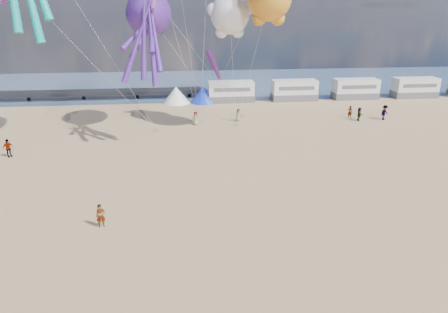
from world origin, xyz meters
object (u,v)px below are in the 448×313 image
Objects in this scene: motorhome_2 at (355,89)px; beachgoer_0 at (238,115)px; tent_blue at (204,94)px; kite_panda at (230,14)px; beachgoer_5 at (350,112)px; sandbag_c at (236,125)px; sandbag_d at (243,117)px; beachgoer_2 at (385,113)px; beachgoer_6 at (196,118)px; kite_octopus_purple at (149,14)px; beachgoer_3 at (8,148)px; beachgoer_4 at (359,114)px; tent_white at (176,95)px; standing_person at (101,216)px; motorhome_3 at (415,88)px; sandbag_a at (156,130)px; windsock_right at (214,65)px; sandbag_b at (224,120)px; motorhome_1 at (294,90)px; sandbag_e at (200,122)px; motorhome_0 at (231,92)px.

motorhome_2 is 4.35× the size of beachgoer_0.
tent_blue is 11.17m from beachgoer_0.
kite_panda is at bearing -147.80° from motorhome_2.
beachgoer_5 is 3.16× the size of sandbag_c.
kite_panda is at bearing -118.40° from sandbag_d.
beachgoer_2 reaches higher than sandbag_c.
beachgoer_2 reaches higher than sandbag_d.
kite_octopus_purple is at bearing -169.31° from beachgoer_6.
sandbag_d is (23.98, 11.60, -0.77)m from beachgoer_3.
beachgoer_4 is 14.33m from sandbag_d.
beachgoer_6 is at bearing -78.71° from tent_white.
standing_person is at bearing -100.99° from beachgoer_3.
motorhome_3 reaches higher than beachgoer_3.
beachgoer_4 is at bearing -12.88° from beachgoer_0.
windsock_right reaches higher than sandbag_a.
standing_person is 24.64m from kite_octopus_purple.
beachgoer_6 is at bearing 168.78° from sandbag_c.
kite_octopus_purple reaches higher than sandbag_b.
beachgoer_6 reaches higher than sandbag_c.
beachgoer_2 is 3.71× the size of sandbag_c.
kite_panda is (-2.25, -4.16, 12.37)m from sandbag_d.
tent_white is 8.00× the size of sandbag_d.
motorhome_1 is 12.79m from sandbag_d.
motorhome_1 is 1.00× the size of motorhome_2.
beachgoer_2 is at bearing -85.75° from beachgoer_4.
kite_octopus_purple is at bearing -100.04° from tent_white.
sandbag_a is at bearing -70.42° from kite_octopus_purple.
beachgoer_2 is 30.28m from kite_octopus_purple.
windsock_right is at bearing -44.11° from sandbag_e.
beachgoer_6 is at bearing -98.09° from tent_blue.
tent_white is at bearing 69.13° from standing_person.
motorhome_1 is 14.50m from beachgoer_2.
beachgoer_3 is (-33.03, -20.53, -0.62)m from motorhome_1.
standing_person is 0.85× the size of beachgoer_2.
motorhome_2 is at bearing 23.44° from kite_panda.
beachgoer_2 is at bearing 18.47° from kite_octopus_purple.
beachgoer_6 is at bearing 30.67° from kite_octopus_purple.
sandbag_d is (8.46, -8.93, -1.09)m from tent_white.
tent_blue reaches higher than sandbag_a.
sandbag_c is (4.75, -0.94, -0.69)m from beachgoer_6.
sandbag_a is (-24.68, -1.85, -0.71)m from beachgoer_4.
beachgoer_0 is at bearing -92.01° from motorhome_0.
beachgoer_3 is at bearing -160.78° from sandbag_c.
tent_blue is 2.15× the size of beachgoer_2.
sandbag_c and sandbag_d have the same top height.
tent_white is 11.74m from sandbag_b.
tent_blue is at bearing 0.00° from tent_white.
beachgoer_4 is (4.95, -11.92, -0.68)m from motorhome_1.
sandbag_c is (7.09, -12.64, -1.09)m from tent_white.
beachgoer_3 is 19.93m from beachgoer_6.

